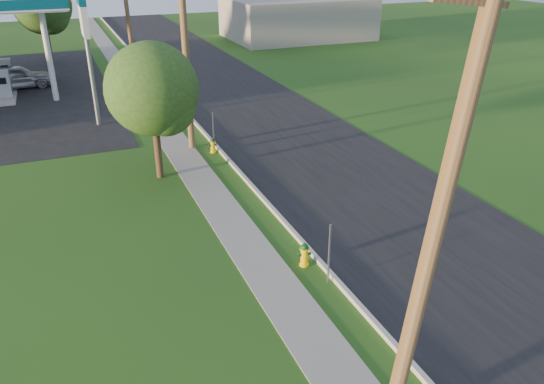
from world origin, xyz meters
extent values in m
plane|color=#214517|center=(0.00, 0.00, 0.00)|extent=(140.00, 140.00, 0.00)
cube|color=black|center=(4.50, 10.00, 0.01)|extent=(8.00, 120.00, 0.02)
cube|color=#ABA89C|center=(0.50, 10.00, 0.07)|extent=(0.15, 120.00, 0.15)
cube|color=gray|center=(-1.25, 10.00, 0.01)|extent=(1.50, 120.00, 0.03)
cylinder|color=brown|center=(-0.60, -1.00, 4.75)|extent=(1.31, 0.32, 9.48)
cube|color=brown|center=(-0.60, -1.00, 8.50)|extent=(1.40, 0.10, 0.25)
cylinder|color=brown|center=(-0.60, 17.00, 4.90)|extent=(0.32, 0.32, 9.80)
cylinder|color=brown|center=(-0.60, 35.00, 4.75)|extent=(0.49, 0.32, 9.50)
cube|color=gray|center=(0.25, 4.20, 1.00)|extent=(0.05, 0.04, 2.00)
cube|color=gray|center=(0.25, 16.00, 1.00)|extent=(0.05, 0.04, 2.00)
cube|color=gray|center=(0.25, 28.20, 1.00)|extent=(0.05, 0.04, 2.00)
cylinder|color=silver|center=(-6.50, 28.70, 2.75)|extent=(0.36, 0.36, 5.50)
cylinder|color=silver|center=(-6.50, 35.30, 2.75)|extent=(0.36, 0.36, 5.50)
cube|color=#ABA89C|center=(-9.50, 30.00, 0.09)|extent=(1.20, 3.20, 0.18)
cube|color=#9EA0A3|center=(-9.50, 30.00, 1.05)|extent=(0.90, 0.50, 1.70)
cube|color=#05495D|center=(-9.50, 30.00, 1.05)|extent=(0.94, 0.40, 1.50)
cube|color=black|center=(-9.50, 29.73, 1.30)|extent=(0.50, 0.02, 0.40)
cube|color=#ABA89C|center=(-9.50, 34.00, 0.09)|extent=(1.20, 3.20, 0.18)
cube|color=#9EA0A3|center=(-9.50, 34.00, 1.05)|extent=(0.90, 0.50, 1.70)
cube|color=#05495D|center=(-9.50, 34.00, 1.05)|extent=(0.94, 0.40, 1.50)
cube|color=black|center=(-9.50, 33.73, 1.30)|extent=(0.50, 0.02, 0.40)
cylinder|color=gray|center=(-4.50, 22.50, 2.50)|extent=(0.24, 0.24, 5.00)
cube|color=silver|center=(-4.50, 22.50, 5.80)|extent=(0.30, 2.00, 2.00)
cube|color=#05495D|center=(-4.50, 22.50, 6.60)|extent=(0.34, 2.04, 0.50)
cube|color=#9F9588|center=(18.00, 45.00, 2.00)|extent=(14.00, 10.00, 4.00)
cylinder|color=#3C2719|center=(-2.79, 14.01, 1.49)|extent=(0.30, 0.30, 2.98)
sphere|color=#274617|center=(-2.79, 14.01, 3.87)|extent=(3.81, 3.81, 3.81)
sphere|color=#274617|center=(-2.39, 13.71, 3.27)|extent=(2.62, 2.62, 2.62)
cylinder|color=#3C2719|center=(-6.39, 40.91, 1.79)|extent=(0.30, 0.30, 3.58)
sphere|color=#274617|center=(-6.39, 40.91, 4.65)|extent=(4.58, 4.58, 4.58)
sphere|color=#274617|center=(-5.99, 40.61, 3.93)|extent=(3.15, 3.15, 3.15)
cylinder|color=#FDC206|center=(0.01, 5.34, 0.03)|extent=(0.30, 0.30, 0.07)
cylinder|color=#FDC206|center=(0.01, 5.34, 0.33)|extent=(0.24, 0.24, 0.65)
cylinder|color=#FDC206|center=(0.01, 5.34, 0.61)|extent=(0.30, 0.30, 0.04)
sphere|color=#0B3E17|center=(0.01, 5.34, 0.65)|extent=(0.25, 0.25, 0.25)
cylinder|color=#0B3E17|center=(0.01, 5.34, 0.78)|extent=(0.05, 0.05, 0.07)
cylinder|color=#0B3E17|center=(-0.03, 5.20, 0.41)|extent=(0.15, 0.16, 0.12)
cylinder|color=#0B3E17|center=(-0.14, 5.38, 0.41)|extent=(0.13, 0.12, 0.10)
cylinder|color=#0B3E17|center=(0.16, 5.30, 0.41)|extent=(0.13, 0.12, 0.10)
cylinder|color=#FECB01|center=(0.17, 15.96, 0.03)|extent=(0.28, 0.28, 0.06)
cylinder|color=#FECB01|center=(0.17, 15.96, 0.30)|extent=(0.22, 0.22, 0.60)
cylinder|color=#FECB01|center=(0.17, 15.96, 0.56)|extent=(0.28, 0.28, 0.04)
sphere|color=#0A371F|center=(0.17, 15.96, 0.60)|extent=(0.23, 0.23, 0.23)
cylinder|color=#0A371F|center=(0.17, 15.96, 0.72)|extent=(0.05, 0.05, 0.06)
cylinder|color=#0A371F|center=(0.16, 15.81, 0.38)|extent=(0.11, 0.12, 0.11)
cylinder|color=#0A371F|center=(0.03, 15.96, 0.38)|extent=(0.10, 0.09, 0.09)
cylinder|color=#0A371F|center=(0.31, 15.95, 0.38)|extent=(0.10, 0.09, 0.09)
cylinder|color=#E5C800|center=(0.05, 25.60, 0.03)|extent=(0.29, 0.29, 0.06)
cylinder|color=#E5C800|center=(0.05, 25.60, 0.31)|extent=(0.22, 0.22, 0.61)
cylinder|color=#E5C800|center=(0.05, 25.60, 0.57)|extent=(0.29, 0.29, 0.04)
sphere|color=#073513|center=(0.05, 25.60, 0.61)|extent=(0.23, 0.23, 0.23)
cylinder|color=#073513|center=(0.05, 25.60, 0.73)|extent=(0.05, 0.05, 0.06)
cylinder|color=#073513|center=(0.09, 25.46, 0.39)|extent=(0.14, 0.15, 0.11)
cylinder|color=#073513|center=(-0.09, 25.56, 0.39)|extent=(0.12, 0.12, 0.09)
cylinder|color=#073513|center=(0.18, 25.64, 0.39)|extent=(0.12, 0.12, 0.09)
imported|color=#A8ABAF|center=(-8.81, 33.01, 0.80)|extent=(4.78, 2.15, 1.59)
camera|label=1|loc=(-6.30, -7.37, 9.30)|focal=35.00mm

